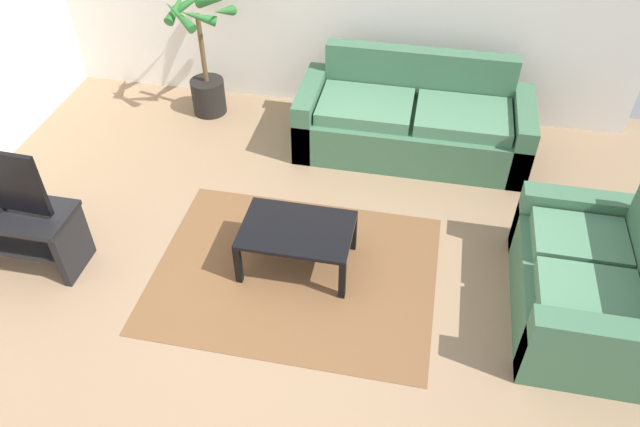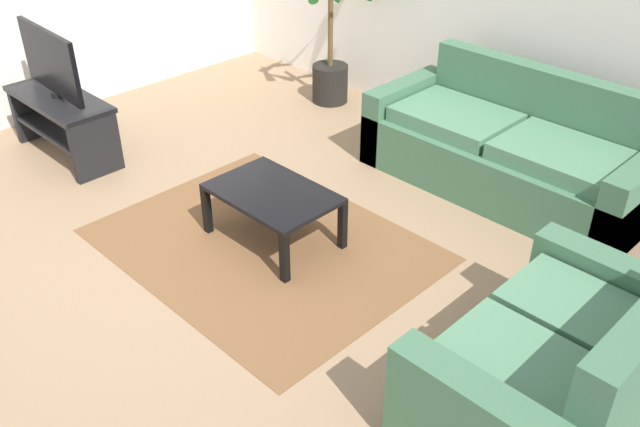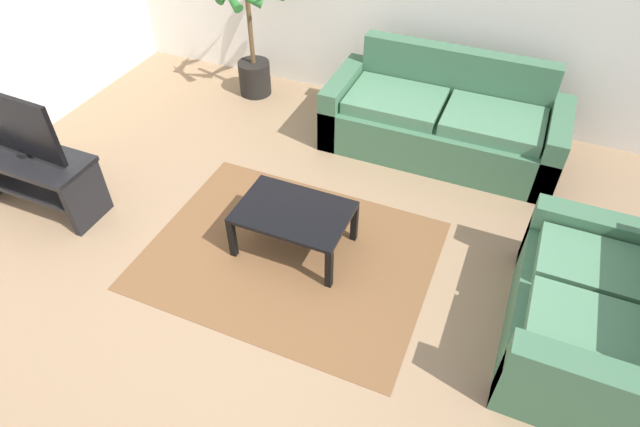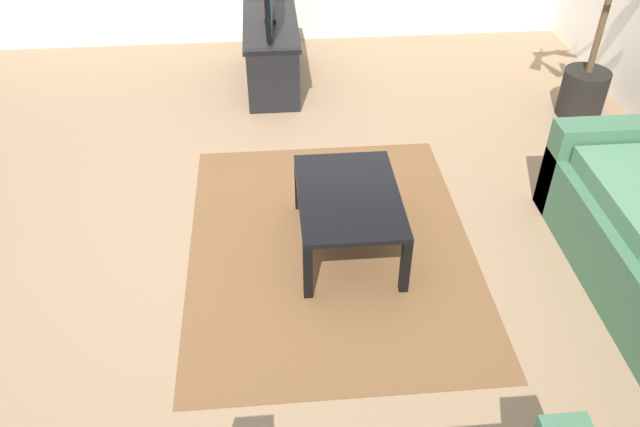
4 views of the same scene
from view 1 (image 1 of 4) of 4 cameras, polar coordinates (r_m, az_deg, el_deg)
name	(u,v)px [view 1 (image 1 of 4)]	position (r m, az deg, el deg)	size (l,w,h in m)	color
ground_plane	(265,310)	(4.64, -5.13, -8.97)	(6.60, 6.60, 0.00)	#937556
couch_main	(413,123)	(6.04, 8.62, 8.34)	(2.19, 0.90, 0.90)	#3F6B4C
couch_loveseat	(588,286)	(4.79, 23.68, -6.18)	(0.90, 1.43, 0.90)	#3F6B4C
tv_stand	(8,227)	(5.33, -27.03, -1.16)	(1.10, 0.45, 0.53)	black
coffee_table	(297,233)	(4.71, -2.16, -1.86)	(0.86, 0.58, 0.39)	black
area_rug	(295,272)	(4.88, -2.33, -5.50)	(2.20, 1.70, 0.01)	brown
potted_palm	(205,65)	(6.56, -10.62, 13.39)	(0.69, 0.73, 1.29)	black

